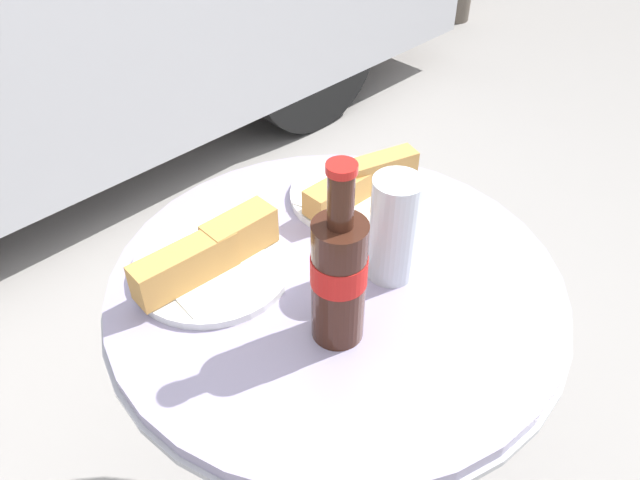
% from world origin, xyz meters
% --- Properties ---
extents(bistro_table, '(0.66, 0.66, 0.69)m').
position_xyz_m(bistro_table, '(0.00, 0.00, 0.54)').
color(bistro_table, '#B7B7BC').
rests_on(bistro_table, ground_plane).
extents(cola_bottle_left, '(0.07, 0.07, 0.26)m').
position_xyz_m(cola_bottle_left, '(-0.07, -0.07, 0.79)').
color(cola_bottle_left, '#3D1E14').
rests_on(cola_bottle_left, bistro_table).
extents(drinking_glass, '(0.07, 0.07, 0.16)m').
position_xyz_m(drinking_glass, '(0.06, -0.05, 0.76)').
color(drinking_glass, black).
rests_on(drinking_glass, bistro_table).
extents(lunch_plate_near, '(0.21, 0.21, 0.07)m').
position_xyz_m(lunch_plate_near, '(0.16, 0.10, 0.71)').
color(lunch_plate_near, white).
rests_on(lunch_plate_near, bistro_table).
extents(lunch_plate_far, '(0.24, 0.23, 0.07)m').
position_xyz_m(lunch_plate_far, '(-0.12, 0.13, 0.71)').
color(lunch_plate_far, white).
rests_on(lunch_plate_far, bistro_table).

